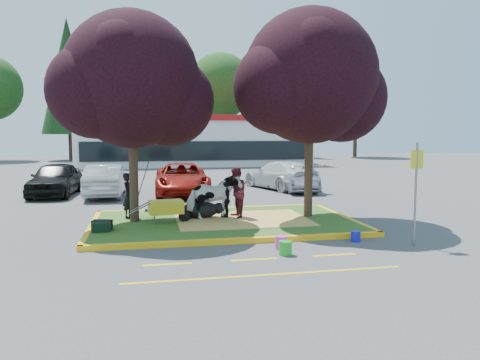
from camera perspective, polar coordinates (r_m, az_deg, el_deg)
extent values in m
plane|color=#424244|center=(15.06, -1.96, -5.48)|extent=(90.00, 90.00, 0.00)
cube|color=#2B5219|center=(15.04, -1.96, -5.20)|extent=(8.00, 5.00, 0.15)
cube|color=yellow|center=(12.56, 0.02, -7.42)|extent=(8.30, 0.16, 0.15)
cube|color=yellow|center=(17.55, -3.37, -3.61)|extent=(8.30, 0.16, 0.15)
cube|color=yellow|center=(14.93, -17.67, -5.56)|extent=(0.16, 5.30, 0.15)
cube|color=yellow|center=(16.22, 12.44, -4.52)|extent=(0.16, 5.30, 0.15)
cube|color=#EDBB61|center=(15.14, 0.28, -4.82)|extent=(4.20, 3.00, 0.01)
cylinder|color=black|center=(15.00, -12.86, 1.71)|extent=(0.28, 0.28, 3.53)
sphere|color=black|center=(15.05, -13.10, 11.82)|extent=(4.20, 4.20, 4.20)
sphere|color=black|center=(15.21, -8.61, 9.45)|extent=(2.86, 2.86, 2.86)
sphere|color=black|center=(14.77, -17.23, 10.35)|extent=(2.86, 2.86, 2.86)
cylinder|color=black|center=(15.73, 8.37, 2.29)|extent=(0.28, 0.28, 3.70)
sphere|color=black|center=(15.80, 8.52, 12.38)|extent=(4.40, 4.40, 4.40)
sphere|color=black|center=(16.37, 12.28, 9.76)|extent=(2.99, 2.99, 2.99)
sphere|color=black|center=(15.14, 4.91, 11.20)|extent=(2.99, 2.99, 2.99)
cube|color=yellow|center=(10.78, -8.84, -10.14)|extent=(1.10, 0.12, 0.01)
cube|color=yellow|center=(11.05, 1.73, -9.68)|extent=(1.10, 0.12, 0.01)
cube|color=yellow|center=(11.66, 11.46, -8.96)|extent=(1.10, 0.12, 0.01)
cube|color=yellow|center=(9.93, 3.35, -11.49)|extent=(6.00, 0.10, 0.01)
cube|color=silver|center=(42.80, -5.61, 4.57)|extent=(20.00, 8.00, 4.00)
cube|color=#9F1112|center=(42.81, -5.64, 7.45)|extent=(20.40, 8.40, 0.50)
cube|color=black|center=(38.80, -4.97, 3.55)|extent=(19.00, 0.10, 1.60)
cylinder|color=black|center=(52.12, -19.95, 4.43)|extent=(0.44, 0.44, 3.92)
cone|color=black|center=(52.42, -20.21, 11.79)|extent=(5.60, 5.60, 11.90)
cylinder|color=black|center=(53.08, -11.10, 4.24)|extent=(0.44, 0.44, 3.08)
sphere|color=#143811|center=(53.20, -11.22, 9.93)|extent=(6.16, 6.16, 6.16)
cylinder|color=black|center=(52.75, -2.35, 4.64)|extent=(0.44, 0.44, 3.64)
sphere|color=#143811|center=(52.98, -2.38, 11.40)|extent=(7.28, 7.28, 7.28)
cylinder|color=black|center=(55.09, 5.84, 4.59)|extent=(0.44, 0.44, 3.50)
cone|color=black|center=(55.28, 5.90, 10.82)|extent=(5.00, 5.00, 10.62)
cylinder|color=black|center=(57.08, 13.85, 4.36)|extent=(0.44, 0.44, 3.22)
sphere|color=#143811|center=(57.21, 13.98, 9.89)|extent=(6.44, 6.44, 6.44)
imported|color=silver|center=(15.14, -3.21, -2.04)|extent=(1.87, 1.20, 1.46)
ellipsoid|color=black|center=(15.42, -4.88, -3.63)|extent=(1.41, 1.04, 0.55)
imported|color=black|center=(15.78, -13.42, -1.84)|extent=(0.50, 0.62, 1.48)
imported|color=#4F1621|center=(15.30, -0.49, -1.55)|extent=(0.73, 0.89, 1.67)
imported|color=black|center=(15.40, -1.73, -2.41)|extent=(0.30, 0.70, 1.19)
cylinder|color=black|center=(14.82, -6.81, -4.39)|extent=(0.38, 0.12, 0.37)
cylinder|color=slate|center=(14.56, -10.37, -4.83)|extent=(0.04, 0.04, 0.27)
cylinder|color=slate|center=(15.00, -10.40, -4.51)|extent=(0.04, 0.04, 0.27)
cube|color=gold|center=(14.73, -9.01, -3.27)|extent=(1.10, 0.75, 0.41)
cylinder|color=slate|center=(14.49, -12.02, -3.39)|extent=(0.67, 0.13, 0.34)
cylinder|color=slate|center=(14.94, -12.01, -3.12)|extent=(0.67, 0.13, 0.34)
cube|color=black|center=(14.15, -16.47, -5.27)|extent=(0.61, 0.43, 0.28)
cube|color=black|center=(13.87, -16.57, -5.51)|extent=(0.55, 0.38, 0.27)
cylinder|color=slate|center=(12.92, 20.61, -1.70)|extent=(0.06, 0.06, 2.69)
cube|color=yellow|center=(12.84, 20.76, 2.36)|extent=(0.38, 0.08, 0.48)
cylinder|color=green|center=(11.46, 5.55, -8.26)|extent=(0.41, 0.41, 0.34)
cylinder|color=#FF38AA|center=(12.00, 5.05, -7.62)|extent=(0.40, 0.40, 0.34)
cylinder|color=#161CB7|center=(13.17, 13.92, -6.67)|extent=(0.27, 0.27, 0.29)
imported|color=black|center=(23.44, -21.59, 0.13)|extent=(2.16, 4.72, 1.57)
imported|color=#A6A8AE|center=(22.39, -16.04, -0.06)|extent=(1.67, 4.51, 1.47)
imported|color=maroon|center=(22.43, -7.09, 0.15)|extent=(2.68, 5.44, 1.48)
imported|color=silver|center=(24.46, 4.93, 0.61)|extent=(3.40, 5.37, 1.45)
imported|color=slate|center=(23.71, 7.08, 0.30)|extent=(1.92, 4.25, 1.35)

